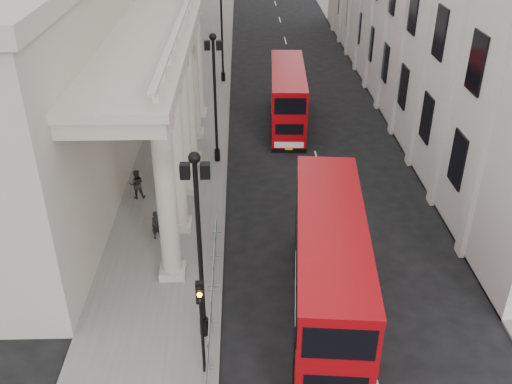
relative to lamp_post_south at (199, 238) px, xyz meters
name	(u,v)px	position (x,y,z in m)	size (l,w,h in m)	color
sidewalk_west	(192,106)	(-2.40, 26.00, -4.85)	(6.00, 140.00, 0.12)	slate
sidewalk_east	(394,104)	(14.10, 26.00, -4.85)	(3.00, 140.00, 0.12)	slate
kerb	(228,106)	(0.55, 26.00, -4.84)	(0.20, 140.00, 0.14)	slate
portico_building	(40,86)	(-9.90, 14.00, 1.09)	(9.00, 28.00, 12.00)	#A9A08E
lamp_post_south	(199,238)	(0.00, 0.00, 0.00)	(1.05, 0.44, 8.32)	black
lamp_post_mid	(215,91)	(0.00, 16.00, 0.00)	(1.05, 0.44, 8.32)	black
lamp_post_north	(222,27)	(0.00, 32.00, 0.00)	(1.05, 0.44, 8.32)	black
traffic_light	(201,312)	(0.10, -2.02, -1.80)	(0.28, 0.33, 4.30)	black
crowd_barriers	(208,356)	(0.25, -1.77, -4.24)	(0.50, 18.75, 1.10)	gray
bus_near	(329,268)	(5.14, 1.13, -2.37)	(3.72, 11.47, 4.87)	#96060C
bus_far	(288,96)	(5.02, 22.15, -2.68)	(2.84, 10.00, 4.28)	#A1070D
pedestrian_a	(157,225)	(-2.80, 7.11, -4.02)	(0.56, 0.37, 1.55)	black
pedestrian_b	(137,184)	(-4.47, 11.29, -3.90)	(0.86, 0.67, 1.77)	#282320
pedestrian_c	(187,134)	(-2.14, 18.41, -3.95)	(0.82, 0.54, 1.68)	black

